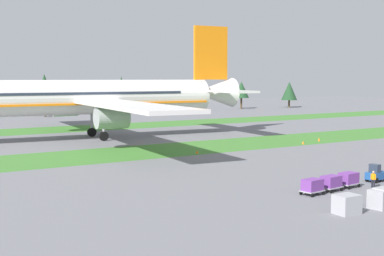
{
  "coord_description": "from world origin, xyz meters",
  "views": [
    {
      "loc": [
        -46.79,
        -30.58,
        11.4
      ],
      "look_at": [
        -5.18,
        35.98,
        4.0
      ],
      "focal_mm": 50.57,
      "sensor_mm": 36.0,
      "label": 1
    }
  ],
  "objects_px": {
    "taxiway_marker_0": "(303,142)",
    "baggage_tug": "(376,174)",
    "cargo_dolly_third": "(312,186)",
    "cargo_dolly_second": "(331,182)",
    "airliner": "(85,97)",
    "uld_container_1": "(381,199)",
    "cargo_dolly_lead": "(348,179)",
    "ground_crew_marshaller": "(373,179)",
    "taxiway_marker_2": "(319,139)",
    "taxiway_marker_1": "(197,152)",
    "uld_container_0": "(347,204)"
  },
  "relations": [
    {
      "from": "baggage_tug",
      "to": "taxiway_marker_0",
      "type": "distance_m",
      "value": 33.35
    },
    {
      "from": "cargo_dolly_lead",
      "to": "ground_crew_marshaller",
      "type": "xyz_separation_m",
      "value": [
        2.1,
        -1.42,
        0.03
      ]
    },
    {
      "from": "airliner",
      "to": "cargo_dolly_second",
      "type": "relative_size",
      "value": 32.72
    },
    {
      "from": "ground_crew_marshaller",
      "to": "uld_container_0",
      "type": "bearing_deg",
      "value": -79.29
    },
    {
      "from": "baggage_tug",
      "to": "taxiway_marker_0",
      "type": "height_order",
      "value": "baggage_tug"
    },
    {
      "from": "uld_container_1",
      "to": "taxiway_marker_0",
      "type": "distance_m",
      "value": 45.47
    },
    {
      "from": "airliner",
      "to": "uld_container_1",
      "type": "bearing_deg",
      "value": -172.09
    },
    {
      "from": "cargo_dolly_second",
      "to": "taxiway_marker_0",
      "type": "height_order",
      "value": "cargo_dolly_second"
    },
    {
      "from": "cargo_dolly_second",
      "to": "uld_container_1",
      "type": "distance_m",
      "value": 7.6
    },
    {
      "from": "cargo_dolly_lead",
      "to": "cargo_dolly_second",
      "type": "height_order",
      "value": "same"
    },
    {
      "from": "uld_container_1",
      "to": "taxiway_marker_0",
      "type": "bearing_deg",
      "value": 54.83
    },
    {
      "from": "cargo_dolly_lead",
      "to": "uld_container_0",
      "type": "bearing_deg",
      "value": -55.14
    },
    {
      "from": "cargo_dolly_lead",
      "to": "ground_crew_marshaller",
      "type": "bearing_deg",
      "value": 49.57
    },
    {
      "from": "uld_container_0",
      "to": "airliner",
      "type": "bearing_deg",
      "value": 88.8
    },
    {
      "from": "uld_container_1",
      "to": "taxiway_marker_0",
      "type": "height_order",
      "value": "uld_container_1"
    },
    {
      "from": "taxiway_marker_0",
      "to": "taxiway_marker_2",
      "type": "xyz_separation_m",
      "value": [
        5.43,
        1.66,
        0.05
      ]
    },
    {
      "from": "cargo_dolly_third",
      "to": "taxiway_marker_2",
      "type": "xyz_separation_m",
      "value": [
        32.87,
        31.73,
        -0.6
      ]
    },
    {
      "from": "uld_container_0",
      "to": "taxiway_marker_0",
      "type": "distance_m",
      "value": 47.75
    },
    {
      "from": "uld_container_1",
      "to": "taxiway_marker_2",
      "type": "xyz_separation_m",
      "value": [
        31.62,
        38.83,
        -0.51
      ]
    },
    {
      "from": "baggage_tug",
      "to": "cargo_dolly_second",
      "type": "distance_m",
      "value": 7.93
    },
    {
      "from": "taxiway_marker_2",
      "to": "taxiway_marker_0",
      "type": "bearing_deg",
      "value": -162.99
    },
    {
      "from": "cargo_dolly_third",
      "to": "taxiway_marker_1",
      "type": "bearing_deg",
      "value": 162.64
    },
    {
      "from": "cargo_dolly_lead",
      "to": "cargo_dolly_third",
      "type": "bearing_deg",
      "value": -90.0
    },
    {
      "from": "uld_container_0",
      "to": "cargo_dolly_lead",
      "type": "bearing_deg",
      "value": 41.16
    },
    {
      "from": "airliner",
      "to": "cargo_dolly_lead",
      "type": "height_order",
      "value": "airliner"
    },
    {
      "from": "baggage_tug",
      "to": "cargo_dolly_lead",
      "type": "relative_size",
      "value": 1.16
    },
    {
      "from": "baggage_tug",
      "to": "cargo_dolly_third",
      "type": "relative_size",
      "value": 1.16
    },
    {
      "from": "baggage_tug",
      "to": "uld_container_1",
      "type": "height_order",
      "value": "baggage_tug"
    },
    {
      "from": "taxiway_marker_0",
      "to": "baggage_tug",
      "type": "bearing_deg",
      "value": -120.01
    },
    {
      "from": "cargo_dolly_third",
      "to": "uld_container_0",
      "type": "relative_size",
      "value": 1.18
    },
    {
      "from": "airliner",
      "to": "cargo_dolly_lead",
      "type": "relative_size",
      "value": 32.72
    },
    {
      "from": "cargo_dolly_lead",
      "to": "uld_container_0",
      "type": "xyz_separation_m",
      "value": [
        -8.58,
        -7.5,
        -0.11
      ]
    },
    {
      "from": "taxiway_marker_2",
      "to": "ground_crew_marshaller",
      "type": "bearing_deg",
      "value": -127.56
    },
    {
      "from": "airliner",
      "to": "ground_crew_marshaller",
      "type": "xyz_separation_m",
      "value": [
        9.35,
        -57.36,
        -6.82
      ]
    },
    {
      "from": "cargo_dolly_lead",
      "to": "baggage_tug",
      "type": "bearing_deg",
      "value": 90.0
    },
    {
      "from": "taxiway_marker_2",
      "to": "airliner",
      "type": "bearing_deg",
      "value": 144.13
    },
    {
      "from": "cargo_dolly_lead",
      "to": "taxiway_marker_2",
      "type": "distance_m",
      "value": 41.25
    },
    {
      "from": "uld_container_0",
      "to": "taxiway_marker_1",
      "type": "height_order",
      "value": "uld_container_0"
    },
    {
      "from": "uld_container_0",
      "to": "taxiway_marker_2",
      "type": "distance_m",
      "value": 52.56
    },
    {
      "from": "cargo_dolly_second",
      "to": "taxiway_marker_1",
      "type": "bearing_deg",
      "value": 167.97
    },
    {
      "from": "ground_crew_marshaller",
      "to": "cargo_dolly_lead",
      "type": "bearing_deg",
      "value": -143.06
    },
    {
      "from": "uld_container_1",
      "to": "baggage_tug",
      "type": "bearing_deg",
      "value": 41.07
    },
    {
      "from": "uld_container_1",
      "to": "ground_crew_marshaller",
      "type": "bearing_deg",
      "value": 43.65
    },
    {
      "from": "cargo_dolly_third",
      "to": "taxiway_marker_0",
      "type": "height_order",
      "value": "cargo_dolly_third"
    },
    {
      "from": "cargo_dolly_lead",
      "to": "taxiway_marker_1",
      "type": "height_order",
      "value": "cargo_dolly_lead"
    },
    {
      "from": "airliner",
      "to": "taxiway_marker_0",
      "type": "height_order",
      "value": "airliner"
    },
    {
      "from": "baggage_tug",
      "to": "cargo_dolly_second",
      "type": "bearing_deg",
      "value": -90.0
    },
    {
      "from": "cargo_dolly_second",
      "to": "cargo_dolly_third",
      "type": "height_order",
      "value": "same"
    },
    {
      "from": "airliner",
      "to": "ground_crew_marshaller",
      "type": "relative_size",
      "value": 44.21
    },
    {
      "from": "airliner",
      "to": "taxiway_marker_0",
      "type": "distance_m",
      "value": 39.94
    }
  ]
}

